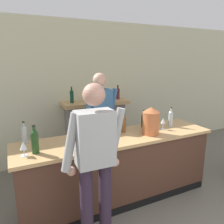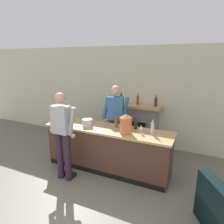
{
  "view_description": "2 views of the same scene",
  "coord_description": "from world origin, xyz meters",
  "px_view_note": "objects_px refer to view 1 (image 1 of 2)",
  "views": [
    {
      "loc": [
        -1.53,
        -0.04,
        2.0
      ],
      "look_at": [
        -0.09,
        2.95,
        1.21
      ],
      "focal_mm": 35.0,
      "sensor_mm": 36.0,
      "label": 1
    },
    {
      "loc": [
        1.59,
        -1.12,
        2.4
      ],
      "look_at": [
        -0.31,
        2.97,
        1.2
      ],
      "focal_mm": 32.0,
      "sensor_mm": 36.0,
      "label": 2
    }
  ],
  "objects_px": {
    "wine_bottle_riesling_slim": "(171,118)",
    "wine_bottle_port_short": "(24,134)",
    "wine_bottle_cabernet_heavy": "(144,119)",
    "wine_glass_front_right": "(163,121)",
    "copper_dispenser": "(151,121)",
    "person_bartender": "(100,124)",
    "wine_bottle_chardonnay_pale": "(35,141)",
    "fireplace_stone": "(96,130)",
    "wine_bottle_merlot_tall": "(124,123)",
    "person_customer": "(95,165)",
    "wine_glass_back_row": "(23,146)",
    "ice_bucket_steel": "(88,137)"
  },
  "relations": [
    {
      "from": "wine_bottle_riesling_slim",
      "to": "wine_bottle_chardonnay_pale",
      "type": "bearing_deg",
      "value": -175.97
    },
    {
      "from": "wine_bottle_cabernet_heavy",
      "to": "wine_bottle_merlot_tall",
      "type": "relative_size",
      "value": 0.89
    },
    {
      "from": "person_bartender",
      "to": "fireplace_stone",
      "type": "bearing_deg",
      "value": 73.85
    },
    {
      "from": "wine_bottle_chardonnay_pale",
      "to": "wine_bottle_port_short",
      "type": "bearing_deg",
      "value": 103.14
    },
    {
      "from": "person_bartender",
      "to": "wine_bottle_riesling_slim",
      "type": "relative_size",
      "value": 5.76
    },
    {
      "from": "wine_glass_front_right",
      "to": "wine_bottle_cabernet_heavy",
      "type": "bearing_deg",
      "value": 128.9
    },
    {
      "from": "fireplace_stone",
      "to": "person_bartender",
      "type": "relative_size",
      "value": 0.84
    },
    {
      "from": "wine_bottle_chardonnay_pale",
      "to": "person_customer",
      "type": "bearing_deg",
      "value": -52.55
    },
    {
      "from": "person_customer",
      "to": "wine_bottle_cabernet_heavy",
      "type": "distance_m",
      "value": 1.51
    },
    {
      "from": "wine_bottle_riesling_slim",
      "to": "wine_glass_back_row",
      "type": "relative_size",
      "value": 1.86
    },
    {
      "from": "copper_dispenser",
      "to": "wine_glass_back_row",
      "type": "height_order",
      "value": "copper_dispenser"
    },
    {
      "from": "wine_bottle_riesling_slim",
      "to": "wine_bottle_port_short",
      "type": "distance_m",
      "value": 2.16
    },
    {
      "from": "wine_bottle_cabernet_heavy",
      "to": "wine_bottle_riesling_slim",
      "type": "bearing_deg",
      "value": -22.25
    },
    {
      "from": "wine_bottle_cabernet_heavy",
      "to": "copper_dispenser",
      "type": "bearing_deg",
      "value": -107.09
    },
    {
      "from": "wine_glass_front_right",
      "to": "wine_glass_back_row",
      "type": "xyz_separation_m",
      "value": [
        -1.98,
        -0.09,
        -0.01
      ]
    },
    {
      "from": "wine_glass_front_right",
      "to": "person_customer",
      "type": "bearing_deg",
      "value": -153.09
    },
    {
      "from": "fireplace_stone",
      "to": "wine_bottle_riesling_slim",
      "type": "distance_m",
      "value": 1.63
    },
    {
      "from": "fireplace_stone",
      "to": "copper_dispenser",
      "type": "xyz_separation_m",
      "value": [
        0.25,
        -1.52,
        0.54
      ]
    },
    {
      "from": "wine_bottle_cabernet_heavy",
      "to": "wine_glass_back_row",
      "type": "xyz_separation_m",
      "value": [
        -1.79,
        -0.33,
        -0.01
      ]
    },
    {
      "from": "wine_glass_back_row",
      "to": "wine_bottle_port_short",
      "type": "bearing_deg",
      "value": 83.88
    },
    {
      "from": "fireplace_stone",
      "to": "wine_bottle_port_short",
      "type": "distance_m",
      "value": 1.87
    },
    {
      "from": "person_customer",
      "to": "wine_bottle_riesling_slim",
      "type": "height_order",
      "value": "person_customer"
    },
    {
      "from": "person_bartender",
      "to": "wine_glass_front_right",
      "type": "distance_m",
      "value": 0.98
    },
    {
      "from": "copper_dispenser",
      "to": "wine_bottle_port_short",
      "type": "bearing_deg",
      "value": 167.07
    },
    {
      "from": "wine_bottle_riesling_slim",
      "to": "wine_glass_front_right",
      "type": "distance_m",
      "value": 0.22
    },
    {
      "from": "wine_bottle_chardonnay_pale",
      "to": "wine_bottle_cabernet_heavy",
      "type": "bearing_deg",
      "value": 10.47
    },
    {
      "from": "ice_bucket_steel",
      "to": "wine_glass_back_row",
      "type": "bearing_deg",
      "value": -175.95
    },
    {
      "from": "person_bartender",
      "to": "wine_bottle_port_short",
      "type": "bearing_deg",
      "value": -166.83
    },
    {
      "from": "person_bartender",
      "to": "wine_bottle_cabernet_heavy",
      "type": "relative_size",
      "value": 6.59
    },
    {
      "from": "person_customer",
      "to": "wine_bottle_chardonnay_pale",
      "type": "height_order",
      "value": "person_customer"
    },
    {
      "from": "ice_bucket_steel",
      "to": "wine_bottle_merlot_tall",
      "type": "height_order",
      "value": "wine_bottle_merlot_tall"
    },
    {
      "from": "person_bartender",
      "to": "wine_bottle_chardonnay_pale",
      "type": "relative_size",
      "value": 5.43
    },
    {
      "from": "wine_bottle_port_short",
      "to": "wine_glass_front_right",
      "type": "xyz_separation_m",
      "value": [
        1.94,
        -0.29,
        -0.0
      ]
    },
    {
      "from": "person_bartender",
      "to": "wine_bottle_cabernet_heavy",
      "type": "height_order",
      "value": "person_bartender"
    },
    {
      "from": "person_bartender",
      "to": "wine_bottle_riesling_slim",
      "type": "xyz_separation_m",
      "value": [
        1.01,
        -0.48,
        0.1
      ]
    },
    {
      "from": "fireplace_stone",
      "to": "ice_bucket_steel",
      "type": "height_order",
      "value": "fireplace_stone"
    },
    {
      "from": "wine_bottle_cabernet_heavy",
      "to": "wine_bottle_merlot_tall",
      "type": "bearing_deg",
      "value": -168.49
    },
    {
      "from": "wine_bottle_cabernet_heavy",
      "to": "fireplace_stone",
      "type": "bearing_deg",
      "value": 106.52
    },
    {
      "from": "wine_bottle_cabernet_heavy",
      "to": "wine_bottle_port_short",
      "type": "height_order",
      "value": "wine_bottle_port_short"
    },
    {
      "from": "ice_bucket_steel",
      "to": "fireplace_stone",
      "type": "bearing_deg",
      "value": 65.49
    },
    {
      "from": "wine_glass_back_row",
      "to": "copper_dispenser",
      "type": "bearing_deg",
      "value": 0.07
    },
    {
      "from": "wine_bottle_cabernet_heavy",
      "to": "wine_bottle_port_short",
      "type": "distance_m",
      "value": 1.75
    },
    {
      "from": "wine_glass_front_right",
      "to": "copper_dispenser",
      "type": "bearing_deg",
      "value": -162.56
    },
    {
      "from": "person_bartender",
      "to": "wine_bottle_chardonnay_pale",
      "type": "xyz_separation_m",
      "value": [
        -1.06,
        -0.63,
        0.11
      ]
    },
    {
      "from": "fireplace_stone",
      "to": "wine_bottle_port_short",
      "type": "bearing_deg",
      "value": -140.72
    },
    {
      "from": "person_bartender",
      "to": "wine_bottle_chardonnay_pale",
      "type": "distance_m",
      "value": 1.24
    },
    {
      "from": "wine_glass_front_right",
      "to": "wine_bottle_riesling_slim",
      "type": "bearing_deg",
      "value": 19.39
    },
    {
      "from": "wine_bottle_merlot_tall",
      "to": "wine_bottle_chardonnay_pale",
      "type": "height_order",
      "value": "wine_bottle_chardonnay_pale"
    },
    {
      "from": "wine_bottle_cabernet_heavy",
      "to": "wine_glass_front_right",
      "type": "distance_m",
      "value": 0.3
    },
    {
      "from": "person_customer",
      "to": "person_bartender",
      "type": "bearing_deg",
      "value": 65.2
    }
  ]
}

